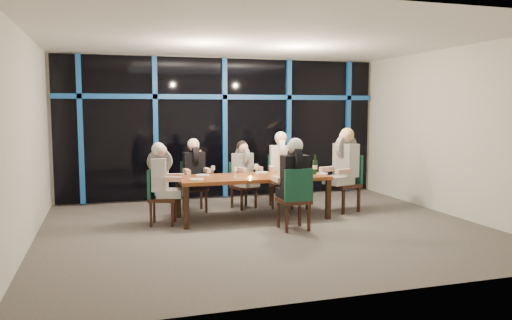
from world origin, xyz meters
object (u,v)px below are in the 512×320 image
at_px(diner_far_mid, 244,164).
at_px(diner_end_right, 344,158).
at_px(chair_near_mid, 296,196).
at_px(diner_end_left, 162,171).
at_px(diner_far_left, 194,164).
at_px(chair_far_mid, 241,182).
at_px(chair_far_right, 280,178).
at_px(chair_end_right, 347,180).
at_px(dining_table, 253,180).
at_px(diner_far_right, 281,158).
at_px(diner_near_mid, 294,170).
at_px(water_pitcher, 299,169).
at_px(wine_bottle, 315,167).
at_px(chair_far_left, 193,183).
at_px(chair_end_left, 158,194).

relative_size(diner_far_mid, diner_end_right, 0.84).
bearing_deg(diner_end_right, chair_near_mid, -68.81).
bearing_deg(diner_end_left, diner_far_left, -22.87).
relative_size(chair_far_mid, chair_near_mid, 0.89).
distance_m(chair_near_mid, diner_far_mid, 2.00).
distance_m(chair_far_right, diner_far_left, 1.73).
relative_size(chair_far_right, chair_end_right, 0.94).
relative_size(chair_far_right, diner_end_right, 0.97).
bearing_deg(dining_table, diner_far_right, 44.09).
height_order(diner_end_right, diner_near_mid, diner_end_right).
relative_size(chair_near_mid, water_pitcher, 4.75).
xyz_separation_m(diner_near_mid, wine_bottle, (0.74, 0.87, -0.07)).
bearing_deg(diner_end_left, chair_end_right, -73.65).
bearing_deg(chair_end_right, water_pitcher, -94.88).
height_order(chair_far_left, diner_far_right, diner_far_right).
distance_m(chair_end_right, water_pitcher, 1.12).
bearing_deg(diner_end_right, dining_table, -105.49).
bearing_deg(chair_far_mid, chair_end_right, -45.63).
xyz_separation_m(diner_far_mid, diner_end_right, (1.71, -0.84, 0.16)).
bearing_deg(chair_far_left, chair_end_left, -132.89).
bearing_deg(dining_table, chair_end_right, 2.64).
distance_m(diner_far_right, diner_near_mid, 1.81).
height_order(chair_far_right, wine_bottle, wine_bottle).
height_order(chair_near_mid, diner_end_right, diner_end_right).
bearing_deg(chair_end_left, diner_far_mid, -47.82).
bearing_deg(chair_end_left, chair_near_mid, -102.87).
distance_m(dining_table, wine_bottle, 1.16).
bearing_deg(diner_end_left, diner_far_right, -56.68).
xyz_separation_m(wine_bottle, water_pitcher, (-0.32, -0.05, -0.03)).
bearing_deg(wine_bottle, diner_far_left, 153.88).
bearing_deg(chair_end_right, chair_end_left, -105.80).
relative_size(chair_far_left, water_pitcher, 4.43).
relative_size(chair_far_right, chair_near_mid, 1.01).
height_order(chair_far_left, chair_far_mid, chair_far_left).
relative_size(dining_table, chair_far_mid, 2.92).
bearing_deg(chair_end_left, chair_far_right, -56.02).
xyz_separation_m(dining_table, diner_near_mid, (0.39, -0.97, 0.27)).
bearing_deg(diner_far_right, diner_end_right, -24.60).
bearing_deg(diner_end_left, chair_far_left, -20.36).
relative_size(chair_far_mid, chair_end_left, 0.95).
relative_size(chair_far_left, diner_far_right, 0.95).
relative_size(chair_end_right, diner_end_left, 1.17).
height_order(diner_far_mid, wine_bottle, diner_far_mid).
height_order(chair_end_right, chair_near_mid, chair_end_right).
bearing_deg(chair_end_left, wine_bottle, -77.52).
bearing_deg(diner_end_left, diner_near_mid, -101.36).
bearing_deg(water_pitcher, diner_far_left, 131.72).
bearing_deg(wine_bottle, diner_far_right, 110.15).
height_order(dining_table, diner_far_left, diner_far_left).
distance_m(chair_far_left, chair_far_mid, 0.94).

